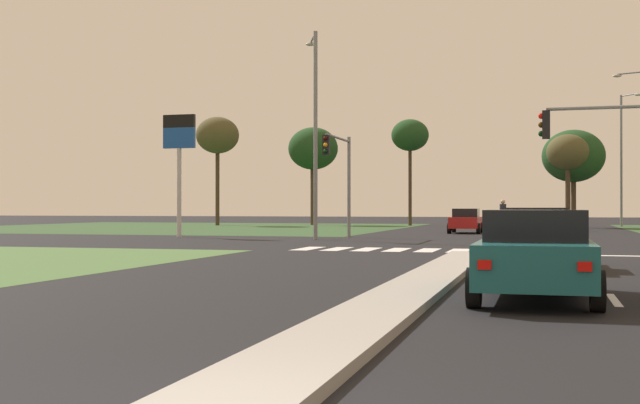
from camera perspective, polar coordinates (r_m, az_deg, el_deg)
The scene contains 29 objects.
ground_plane at distance 35.22m, azimuth 11.64°, elevation -2.95°, with size 200.00×200.00×0.00m, color black.
grass_verge_far_left at distance 65.81m, azimuth -9.58°, elevation -1.75°, with size 35.00×35.00×0.01m, color #2D4C28.
median_island_near at distance 16.35m, azimuth 7.17°, elevation -5.71°, with size 1.20×22.00×0.14m, color gray.
median_island_far at distance 60.18m, azimuth 13.22°, elevation -1.81°, with size 1.20×36.00×0.14m, color gray.
lane_dash_second at distance 14.85m, azimuth 19.94°, elevation -6.48°, with size 0.14×2.00×0.01m, color silver.
lane_dash_third at distance 20.82m, azimuth 18.65°, elevation -4.72°, with size 0.14×2.00×0.01m, color silver.
lane_dash_fourth at distance 26.80m, azimuth 17.93°, elevation -3.75°, with size 0.14×2.00×0.01m, color silver.
lane_dash_fifth at distance 32.78m, azimuth 17.48°, elevation -3.13°, with size 0.14×2.00×0.01m, color silver.
stop_bar_near at distance 28.19m, azimuth 18.42°, elevation -3.58°, with size 6.40×0.50×0.01m, color silver.
crosswalk_bar_near at distance 31.20m, azimuth -0.85°, elevation -3.29°, with size 0.70×2.80×0.01m, color silver.
crosswalk_bar_second at distance 30.90m, azimuth 1.20°, elevation -3.32°, with size 0.70×2.80×0.01m, color silver.
crosswalk_bar_third at distance 30.64m, azimuth 3.29°, elevation -3.34°, with size 0.70×2.80×0.01m, color silver.
crosswalk_bar_fourth at distance 30.42m, azimuth 5.41°, elevation -3.36°, with size 0.70×2.80×0.01m, color silver.
crosswalk_bar_fifth at distance 30.24m, azimuth 7.56°, elevation -3.38°, with size 0.70×2.80×0.01m, color silver.
crosswalk_bar_sixth at distance 30.10m, azimuth 9.74°, elevation -3.39°, with size 0.70×2.80×0.01m, color silver.
crosswalk_bar_seventh at distance 30.01m, azimuth 11.93°, elevation -3.39°, with size 0.70×2.80×0.01m, color silver.
car_beige_near at distance 22.05m, azimuth 14.97°, elevation -2.40°, with size 1.98×4.23×1.58m.
car_teal_second at distance 14.44m, azimuth 14.88°, elevation -3.53°, with size 2.07×4.57×1.55m.
car_red_third at distance 50.79m, azimuth 10.20°, elevation -1.29°, with size 1.94×4.15×1.51m.
traffic_signal_far_left at distance 41.13m, azimuth 1.44°, elevation 2.56°, with size 0.32×4.97×5.32m.
street_lamp_second at distance 40.21m, azimuth -0.35°, elevation 5.48°, with size 1.19×2.24×10.25m.
street_lamp_fourth at distance 71.27m, azimuth 20.47°, elevation 3.17°, with size 1.54×1.66×10.84m.
pedestrian_at_median at distance 43.41m, azimuth 12.72°, elevation -0.78°, with size 0.34×0.34×1.86m.
fuel_price_totem at distance 44.31m, azimuth -9.85°, elevation 3.80°, with size 1.80×0.24×6.57m.
treeline_near at distance 72.31m, azimuth -7.21°, elevation 4.61°, with size 3.79×3.79×9.56m.
treeline_second at distance 73.11m, azimuth -0.49°, elevation 3.73°, with size 4.47×4.47×8.78m.
treeline_third at distance 71.24m, azimuth 6.34°, elevation 4.62°, with size 3.25×3.25×9.26m.
treeline_fourth at distance 66.56m, azimuth 17.36°, elevation 3.08°, with size 4.82×4.82×7.66m.
treeline_fifth at distance 64.80m, azimuth 17.00°, elevation 3.30°, with size 3.20×3.20×7.17m.
Camera 1 is at (2.35, -5.11, 1.59)m, focal length 45.59 mm.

